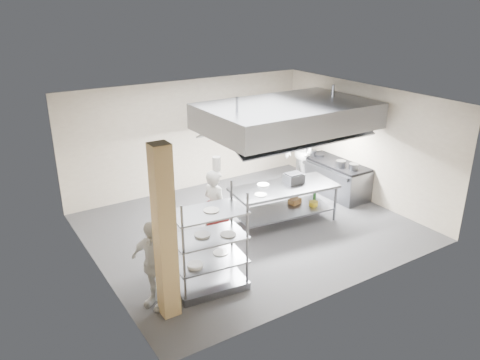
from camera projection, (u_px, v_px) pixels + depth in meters
floor at (250, 227)px, 10.89m from camera, size 7.00×7.00×0.00m
ceiling at (251, 100)px, 9.80m from camera, size 7.00×7.00×0.00m
wall_back at (189, 135)px, 12.70m from camera, size 7.00×0.00×7.00m
wall_left at (92, 201)px, 8.60m from camera, size 0.00×6.00×6.00m
wall_right at (363, 142)px, 12.10m from camera, size 0.00×6.00×6.00m
column at (165, 234)px, 7.40m from camera, size 0.30×0.30×3.00m
exhaust_hood at (287, 116)px, 10.98m from camera, size 4.00×2.50×0.60m
hood_strip_a at (256, 135)px, 10.65m from camera, size 1.60×0.12×0.04m
hood_strip_b at (316, 124)px, 11.55m from camera, size 1.60×0.12×0.04m
wall_shelf at (248, 128)px, 13.48m from camera, size 1.50×0.28×0.04m
island at (284, 204)px, 11.00m from camera, size 2.59×1.32×0.91m
island_worktop at (284, 188)px, 10.84m from camera, size 2.59×1.32×0.06m
island_undershelf at (283, 210)px, 11.05m from camera, size 2.38×1.19×0.04m
pass_rack at (209, 242)px, 8.27m from camera, size 1.36×0.89×1.92m
cooking_range at (334, 178)px, 12.67m from camera, size 0.80×2.00×0.84m
range_top at (336, 163)px, 12.51m from camera, size 0.78×1.96×0.06m
chef_head at (215, 210)px, 9.70m from camera, size 0.53×0.71×1.77m
chef_line at (299, 153)px, 12.98m from camera, size 0.92×1.08×1.92m
chef_plating at (154, 264)px, 7.86m from camera, size 0.77×1.02×1.62m
griddle at (294, 178)px, 11.04m from camera, size 0.43×0.34×0.21m
wicker_basket at (295, 201)px, 11.35m from camera, size 0.33×0.25×0.13m
stockpot at (341, 164)px, 12.08m from camera, size 0.25×0.25×0.17m
plate_stack at (210, 259)px, 8.39m from camera, size 0.28×0.28×0.05m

